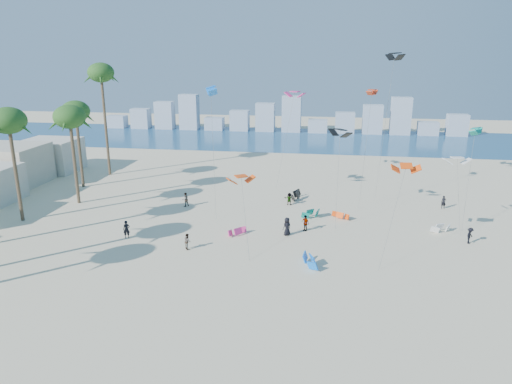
# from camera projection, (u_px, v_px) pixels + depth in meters

# --- Properties ---
(ground) EXTENTS (220.00, 220.00, 0.00)m
(ground) POSITION_uv_depth(u_px,v_px,m) (182.00, 311.00, 34.51)
(ground) COLOR beige
(ground) RESTS_ON ground
(ocean) EXTENTS (220.00, 220.00, 0.00)m
(ocean) POSITION_uv_depth(u_px,v_px,m) (281.00, 139.00, 102.76)
(ocean) COLOR navy
(ocean) RESTS_ON ground
(kitesurfer_near) EXTENTS (0.77, 0.62, 1.82)m
(kitesurfer_near) POSITION_uv_depth(u_px,v_px,m) (127.00, 229.00, 47.80)
(kitesurfer_near) COLOR black
(kitesurfer_near) RESTS_ON ground
(kitesurfer_mid) EXTENTS (0.91, 0.95, 1.55)m
(kitesurfer_mid) POSITION_uv_depth(u_px,v_px,m) (187.00, 241.00, 45.16)
(kitesurfer_mid) COLOR gray
(kitesurfer_mid) RESTS_ON ground
(kitesurfers_far) EXTENTS (32.15, 12.24, 1.91)m
(kitesurfers_far) POSITION_uv_depth(u_px,v_px,m) (314.00, 214.00, 52.40)
(kitesurfers_far) COLOR black
(kitesurfers_far) RESTS_ON ground
(grounded_kites) EXTENTS (23.21, 22.79, 0.99)m
(grounded_kites) POSITION_uv_depth(u_px,v_px,m) (319.00, 220.00, 52.00)
(grounded_kites) COLOR #E8338A
(grounded_kites) RESTS_ON ground
(flying_kites) EXTENTS (35.95, 30.28, 18.61)m
(flying_kites) POSITION_uv_depth(u_px,v_px,m) (346.00, 112.00, 53.32)
(flying_kites) COLOR #FF4B0D
(flying_kites) RESTS_ON ground
(palm_row) EXTENTS (6.91, 44.80, 16.70)m
(palm_row) POSITION_uv_depth(u_px,v_px,m) (17.00, 119.00, 49.85)
(palm_row) COLOR brown
(palm_row) RESTS_ON ground
(distant_skyline) EXTENTS (85.00, 3.00, 8.40)m
(distant_skyline) POSITION_uv_depth(u_px,v_px,m) (280.00, 118.00, 111.53)
(distant_skyline) COLOR #9EADBF
(distant_skyline) RESTS_ON ground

